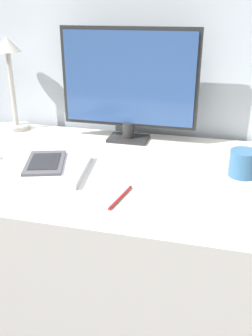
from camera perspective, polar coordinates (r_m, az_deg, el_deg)
name	(u,v)px	position (r m, az deg, el deg)	size (l,w,h in m)	color
wall_back	(150,14)	(1.57, 3.75, 22.38)	(3.60, 0.05, 2.40)	#B2BCC6
desk	(123,258)	(1.44, -0.49, -13.50)	(1.36, 0.77, 0.73)	silver
monitor	(129,83)	(1.46, 0.39, 12.86)	(0.53, 0.11, 0.43)	#262626
keyboard	(227,202)	(1.06, 15.17, -4.99)	(0.29, 0.12, 0.01)	silver
laptop	(41,169)	(1.25, -12.79, -0.09)	(0.32, 0.29, 0.02)	silver
ereader	(45,162)	(1.26, -12.23, 0.83)	(0.18, 0.23, 0.01)	#4C4C51
desk_lamp	(10,70)	(1.67, -17.27, 14.05)	(0.11, 0.11, 0.39)	#BCB7AD
coffee_mug	(244,163)	(1.24, 17.56, 0.66)	(0.12, 0.09, 0.08)	#336089
pen	(121,197)	(1.05, -0.83, -4.49)	(0.03, 0.14, 0.01)	maroon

